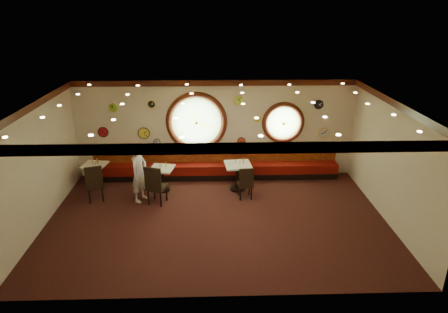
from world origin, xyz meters
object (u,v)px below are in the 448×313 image
chair_a (94,181)px  chair_c (246,181)px  table_b (162,176)px  condiment_c_pepper (240,162)px  table_a (95,173)px  chair_b (155,183)px  condiment_b_salt (160,165)px  condiment_b_pepper (161,166)px  condiment_a_pepper (95,163)px  condiment_a_bottle (97,161)px  waiter (139,173)px  condiment_a_salt (92,163)px  condiment_c_bottle (243,161)px  condiment_b_bottle (166,164)px  condiment_c_salt (235,161)px  table_c (238,174)px

chair_a → chair_c: bearing=-17.2°
table_b → chair_a: size_ratio=1.13×
condiment_c_pepper → table_b: bearing=-179.5°
table_a → chair_b: 2.40m
condiment_b_salt → condiment_b_pepper: condiment_b_pepper is taller
table_b → condiment_a_pepper: size_ratio=8.63×
condiment_c_pepper → condiment_a_bottle: condiment_c_pepper is taller
condiment_c_pepper → chair_a: bearing=-170.5°
chair_b → chair_c: size_ratio=1.17×
condiment_b_pepper → waiter: waiter is taller
condiment_b_pepper → condiment_a_salt: bearing=170.2°
table_a → condiment_a_pepper: bearing=-30.6°
chair_c → condiment_c_bottle: bearing=85.2°
chair_a → table_a: bearing=86.8°
condiment_b_salt → condiment_b_bottle: 0.19m
condiment_c_salt → table_b: bearing=-177.8°
chair_c → condiment_b_pepper: bearing=159.1°
condiment_c_salt → condiment_c_bottle: bearing=-2.1°
chair_c → condiment_b_bottle: (-2.37, 0.74, 0.26)m
chair_b → condiment_b_pepper: bearing=103.7°
chair_a → condiment_b_bottle: chair_a is taller
condiment_c_salt → condiment_c_bottle: size_ratio=0.74×
condiment_a_salt → condiment_b_bottle: condiment_b_bottle is taller
chair_a → condiment_c_pepper: 4.29m
table_a → condiment_b_pepper: 2.16m
condiment_c_pepper → condiment_a_bottle: size_ratio=0.54×
condiment_c_salt → condiment_a_salt: bearing=176.2°
chair_a → condiment_a_salt: size_ratio=6.96×
condiment_c_salt → condiment_c_bottle: 0.24m
condiment_b_pepper → table_b: bearing=-22.2°
table_b → condiment_c_pepper: (2.38, 0.02, 0.42)m
table_c → chair_a: 4.22m
table_b → chair_a: bearing=-159.6°
condiment_b_pepper → condiment_a_bottle: condiment_a_bottle is taller
table_a → chair_b: bearing=-32.0°
condiment_c_salt → condiment_a_bottle: bearing=175.2°
condiment_a_pepper → condiment_a_salt: bearing=154.2°
condiment_a_pepper → chair_a: bearing=-77.6°
condiment_b_salt → condiment_c_salt: condiment_c_salt is taller
chair_c → condiment_b_salt: size_ratio=6.35×
table_a → condiment_b_bottle: bearing=-6.9°
condiment_b_bottle → condiment_c_pepper: bearing=-1.7°
table_a → chair_c: size_ratio=1.27×
condiment_a_salt → condiment_c_salt: bearing=-3.8°
table_b → condiment_b_pepper: (-0.01, 0.01, 0.33)m
condiment_a_pepper → chair_c: bearing=-12.1°
condiment_c_salt → condiment_b_bottle: condiment_c_salt is taller
condiment_a_salt → waiter: waiter is taller
condiment_a_salt → condiment_b_bottle: bearing=-7.2°
table_b → table_c: bearing=-0.3°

